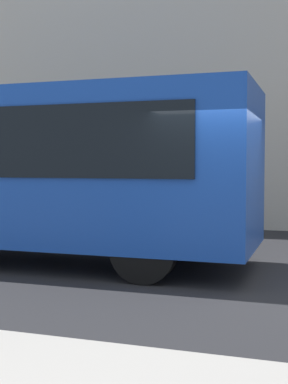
{
  "coord_description": "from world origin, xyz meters",
  "views": [
    {
      "loc": [
        -1.01,
        7.83,
        1.76
      ],
      "look_at": [
        1.69,
        -0.27,
        1.3
      ],
      "focal_mm": 49.27,
      "sensor_mm": 36.0,
      "label": 1
    }
  ],
  "objects": [
    {
      "name": "ground_plane",
      "position": [
        0.0,
        0.0,
        0.0
      ],
      "size": [
        60.0,
        60.0,
        0.0
      ],
      "primitive_type": "plane",
      "color": "#232326"
    },
    {
      "name": "building_facade_far",
      "position": [
        -0.02,
        -6.8,
        5.99
      ],
      "size": [
        28.0,
        1.55,
        12.0
      ],
      "color": "beige",
      "rests_on": "ground_plane"
    },
    {
      "name": "red_bus",
      "position": [
        4.44,
        -0.54,
        1.68
      ],
      "size": [
        9.05,
        2.54,
        3.08
      ],
      "color": "#1947AD",
      "rests_on": "ground_plane"
    }
  ]
}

